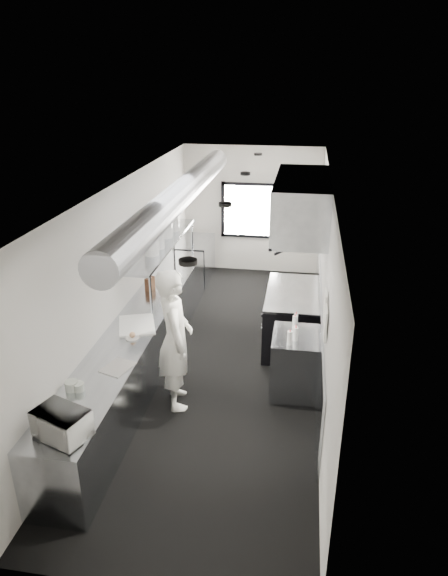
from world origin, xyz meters
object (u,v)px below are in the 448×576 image
at_px(plate_stack_c, 165,227).
at_px(squeeze_bottle_b, 296,334).
at_px(plate_stack_b, 158,240).
at_px(plate_stack_d, 173,222).
at_px(range, 291,318).
at_px(knife_block, 150,284).
at_px(bottle_station, 295,364).
at_px(deli_tub_a, 79,387).
at_px(pass_shelf, 163,244).
at_px(plate_stack_a, 152,247).
at_px(squeeze_bottle_c, 295,332).
at_px(small_plate, 133,338).
at_px(microwave, 61,424).
at_px(prep_counter, 142,344).
at_px(squeeze_bottle_a, 290,338).
at_px(exhaust_hood, 301,204).
at_px(squeeze_bottle_d, 295,322).
at_px(squeeze_bottle_e, 296,319).
at_px(deli_tub_b, 72,386).
at_px(cutting_board, 137,325).
at_px(line_cook, 175,339).
at_px(far_work_table, 194,260).

height_order(plate_stack_c, squeeze_bottle_b, plate_stack_c).
xyz_separation_m(plate_stack_b, plate_stack_d, (0.00, 1.00, 0.03)).
bearing_deg(range, knife_block, -175.42).
relative_size(bottle_station, deli_tub_a, 6.97).
relative_size(pass_shelf, plate_stack_a, 11.47).
xyz_separation_m(deli_tub_a, squeeze_bottle_c, (2.39, 1.65, 0.03)).
bearing_deg(small_plate, deli_tub_a, -99.51).
relative_size(microwave, squeeze_bottle_c, 3.08).
relative_size(prep_counter, squeeze_bottle_a, 30.21).
height_order(prep_counter, squeeze_bottle_c, squeeze_bottle_c).
xyz_separation_m(exhaust_hood, plate_stack_b, (-2.28, -0.00, -0.68)).
xyz_separation_m(microwave, deli_tub_a, (-0.17, 0.77, -0.10)).
relative_size(squeeze_bottle_d, squeeze_bottle_e, 1.20).
bearing_deg(prep_counter, deli_tub_b, -95.92).
distance_m(prep_counter, plate_stack_a, 1.52).
bearing_deg(plate_stack_d, exhaust_hood, -23.61).
bearing_deg(cutting_board, bottle_station, 1.75).
xyz_separation_m(small_plate, plate_stack_d, (-0.13, 2.83, 0.83)).
bearing_deg(squeeze_bottle_e, line_cook, -150.82).
bearing_deg(far_work_table, knife_block, -93.25).
distance_m(squeeze_bottle_b, squeeze_bottle_c, 0.09).
bearing_deg(squeeze_bottle_b, pass_shelf, 141.68).
relative_size(exhaust_hood, plate_stack_c, 5.87).
xyz_separation_m(deli_tub_a, cutting_board, (0.15, 1.63, -0.04)).
xyz_separation_m(squeeze_bottle_b, squeeze_bottle_c, (-0.00, 0.09, -0.02)).
relative_size(line_cook, squeeze_bottle_c, 12.38).
bearing_deg(plate_stack_a, knife_block, 127.31).
relative_size(bottle_station, plate_stack_a, 3.44).
xyz_separation_m(exhaust_hood, squeeze_bottle_b, (0.04, -1.54, -1.39)).
bearing_deg(range, microwave, -118.85).
height_order(far_work_table, squeeze_bottle_b, squeeze_bottle_b).
bearing_deg(microwave, plate_stack_d, 110.98).
height_order(prep_counter, bottle_station, same).
distance_m(pass_shelf, bottle_station, 3.09).
height_order(deli_tub_a, squeeze_bottle_b, squeeze_bottle_b).
distance_m(deli_tub_b, plate_stack_c, 3.78).
xyz_separation_m(plate_stack_c, squeeze_bottle_b, (2.36, -2.13, -0.76)).
distance_m(plate_stack_b, squeeze_bottle_c, 2.82).
xyz_separation_m(range, plate_stack_a, (-2.22, -0.34, 1.23)).
xyz_separation_m(pass_shelf, small_plate, (0.14, -2.14, -0.63)).
bearing_deg(squeeze_bottle_b, bottle_station, 84.21).
bearing_deg(deli_tub_a, microwave, -77.41).
xyz_separation_m(exhaust_hood, squeeze_bottle_c, (0.03, -1.45, -1.41)).
bearing_deg(squeeze_bottle_e, plate_stack_b, 155.57).
bearing_deg(small_plate, plate_stack_c, 94.02).
height_order(far_work_table, plate_stack_b, plate_stack_b).
relative_size(far_work_table, squeeze_bottle_c, 7.52).
bearing_deg(plate_stack_c, squeeze_bottle_d, -37.53).
bearing_deg(deli_tub_a, plate_stack_c, 89.38).
distance_m(pass_shelf, plate_stack_d, 0.72).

